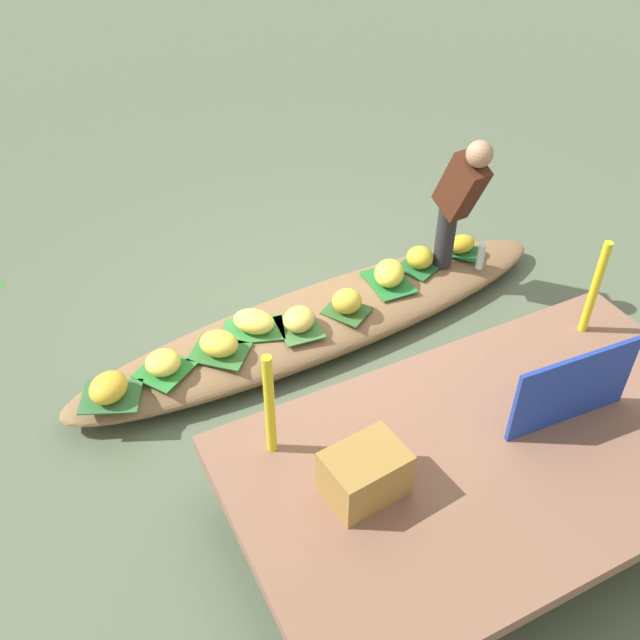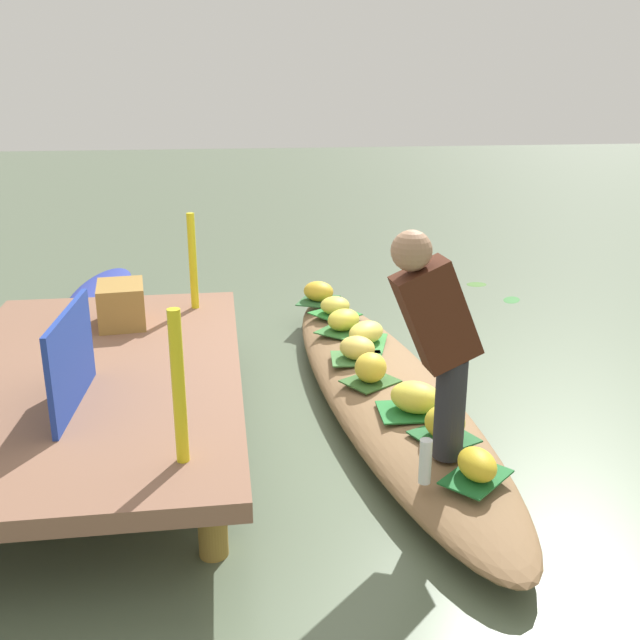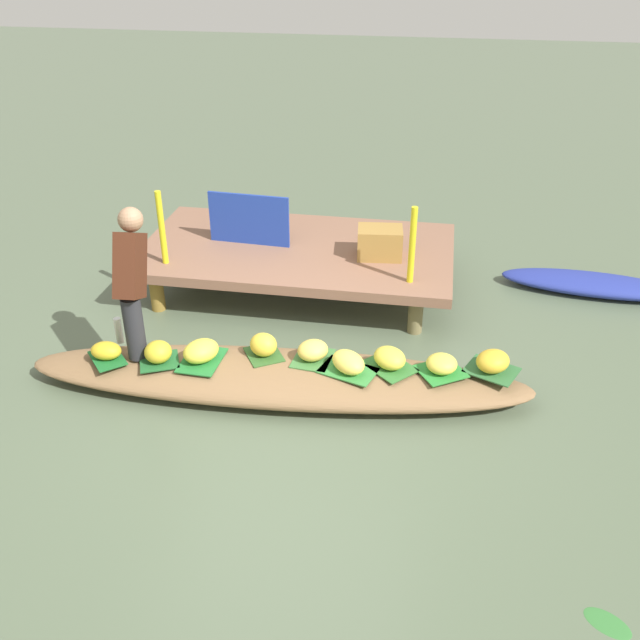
{
  "view_description": "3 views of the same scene",
  "coord_description": "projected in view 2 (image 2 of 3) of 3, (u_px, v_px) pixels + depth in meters",
  "views": [
    {
      "loc": [
        1.97,
        3.85,
        3.77
      ],
      "look_at": [
        0.25,
        0.45,
        0.56
      ],
      "focal_mm": 39.98,
      "sensor_mm": 36.0,
      "label": 1
    },
    {
      "loc": [
        -4.46,
        1.06,
        2.15
      ],
      "look_at": [
        0.46,
        0.38,
        0.5
      ],
      "focal_mm": 40.77,
      "sensor_mm": 36.0,
      "label": 2
    },
    {
      "loc": [
        1.18,
        -4.68,
        3.44
      ],
      "look_at": [
        0.25,
        0.62,
        0.35
      ],
      "focal_mm": 39.6,
      "sensor_mm": 36.0,
      "label": 3
    }
  ],
  "objects": [
    {
      "name": "leaf_mat_1",
      "position": [
        335.0,
        314.0,
        6.16
      ],
      "size": [
        0.47,
        0.46,
        0.01
      ],
      "primitive_type": "cube",
      "rotation": [
        0.0,
        0.0,
        0.58
      ],
      "color": "#2C8333",
      "rests_on": "vendor_boat"
    },
    {
      "name": "leaf_mat_8",
      "position": [
        444.0,
        437.0,
        4.04
      ],
      "size": [
        0.4,
        0.39,
        0.01
      ],
      "primitive_type": "cube",
      "rotation": [
        0.0,
        0.0,
        0.42
      ],
      "color": "#215F2C",
      "rests_on": "vendor_boat"
    },
    {
      "name": "banana_bunch_0",
      "position": [
        357.0,
        348.0,
        5.14
      ],
      "size": [
        0.35,
        0.35,
        0.16
      ],
      "primitive_type": "ellipsoid",
      "rotation": [
        0.0,
        0.0,
        0.72
      ],
      "color": "#F0CE56",
      "rests_on": "vendor_boat"
    },
    {
      "name": "leaf_mat_4",
      "position": [
        476.0,
        477.0,
        3.63
      ],
      "size": [
        0.41,
        0.43,
        0.01
      ],
      "primitive_type": "cube",
      "rotation": [
        0.0,
        0.0,
        2.29
      ],
      "color": "#1C672C",
      "rests_on": "vendor_boat"
    },
    {
      "name": "leaf_mat_7",
      "position": [
        318.0,
        301.0,
        6.52
      ],
      "size": [
        0.49,
        0.45,
        0.01
      ],
      "primitive_type": "cube",
      "rotation": [
        0.0,
        0.0,
        2.73
      ],
      "color": "#2F6635",
      "rests_on": "vendor_boat"
    },
    {
      "name": "banana_bunch_3",
      "position": [
        416.0,
        397.0,
        4.32
      ],
      "size": [
        0.38,
        0.39,
        0.18
      ],
      "primitive_type": "ellipsoid",
      "rotation": [
        0.0,
        0.0,
        4.05
      ],
      "color": "yellow",
      "rests_on": "vendor_boat"
    },
    {
      "name": "water_bottle",
      "position": [
        425.0,
        461.0,
        3.55
      ],
      "size": [
        0.06,
        0.06,
        0.23
      ],
      "primitive_type": "cylinder",
      "color": "silver",
      "rests_on": "vendor_boat"
    },
    {
      "name": "railing_post_west",
      "position": [
        179.0,
        387.0,
        3.25
      ],
      "size": [
        0.06,
        0.06,
        0.74
      ],
      "primitive_type": "cylinder",
      "color": "yellow",
      "rests_on": "dock_platform"
    },
    {
      "name": "banana_bunch_8",
      "position": [
        445.0,
        422.0,
        4.01
      ],
      "size": [
        0.31,
        0.31,
        0.18
      ],
      "primitive_type": "ellipsoid",
      "rotation": [
        0.0,
        0.0,
        2.51
      ],
      "color": "gold",
      "rests_on": "vendor_boat"
    },
    {
      "name": "leaf_mat_3",
      "position": [
        415.0,
        411.0,
        4.35
      ],
      "size": [
        0.33,
        0.45,
        0.01
      ],
      "primitive_type": "cube",
      "rotation": [
        0.0,
        0.0,
        1.53
      ],
      "color": "#237431",
      "rests_on": "vendor_boat"
    },
    {
      "name": "drifting_plant_1",
      "position": [
        477.0,
        284.0,
        8.0
      ],
      "size": [
        0.25,
        0.28,
        0.01
      ],
      "primitive_type": "ellipsoid",
      "rotation": [
        0.0,
        0.0,
        1.87
      ],
      "color": "#416F2B",
      "rests_on": "ground"
    },
    {
      "name": "banana_bunch_5",
      "position": [
        371.0,
        368.0,
        4.75
      ],
      "size": [
        0.29,
        0.28,
        0.2
      ],
      "primitive_type": "ellipsoid",
      "rotation": [
        0.0,
        0.0,
        2.79
      ],
      "color": "yellow",
      "rests_on": "vendor_boat"
    },
    {
      "name": "leaf_mat_6",
      "position": [
        366.0,
        343.0,
        5.48
      ],
      "size": [
        0.51,
        0.41,
        0.01
      ],
      "primitive_type": "cube",
      "rotation": [
        0.0,
        0.0,
        2.83
      ],
      "color": "#37863C",
      "rests_on": "vendor_boat"
    },
    {
      "name": "banana_bunch_1",
      "position": [
        335.0,
        306.0,
        6.13
      ],
      "size": [
        0.29,
        0.29,
        0.15
      ],
      "primitive_type": "ellipsoid",
      "rotation": [
        0.0,
        0.0,
        1.74
      ],
      "color": "#E8D44B",
      "rests_on": "vendor_boat"
    },
    {
      "name": "leaf_mat_2",
      "position": [
        344.0,
        330.0,
        5.76
      ],
      "size": [
        0.5,
        0.5,
        0.01
      ],
      "primitive_type": "cube",
      "rotation": [
        0.0,
        0.0,
        2.4
      ],
      "color": "#337131",
      "rests_on": "vendor_boat"
    },
    {
      "name": "banana_bunch_6",
      "position": [
        366.0,
        333.0,
        5.45
      ],
      "size": [
        0.38,
        0.38,
        0.16
      ],
      "primitive_type": "ellipsoid",
      "rotation": [
        0.0,
        0.0,
        2.34
      ],
      "color": "#F9E258",
      "rests_on": "vendor_boat"
    },
    {
      "name": "vendor_person",
      "position": [
        436.0,
        333.0,
        3.61
      ],
      "size": [
        0.21,
        0.48,
        1.22
      ],
      "color": "#28282D",
      "rests_on": "vendor_boat"
    },
    {
      "name": "railing_post_east",
      "position": [
        193.0,
        261.0,
        5.51
      ],
      "size": [
        0.06,
        0.06,
        0.74
      ],
      "primitive_type": "cylinder",
      "color": "yellow",
      "rests_on": "dock_platform"
    },
    {
      "name": "leaf_mat_5",
      "position": [
        370.0,
        381.0,
        4.78
      ],
      "size": [
        0.4,
        0.42,
        0.01
      ],
      "primitive_type": "cube",
      "rotation": [
        0.0,
        0.0,
        2.12
      ],
      "color": "#325F28",
      "rests_on": "vendor_boat"
    },
    {
      "name": "banana_bunch_4",
      "position": [
        477.0,
        464.0,
        3.6
      ],
      "size": [
        0.26,
        0.19,
        0.15
      ],
      "primitive_type": "ellipsoid",
      "rotation": [
        0.0,
        0.0,
        0.04
      ],
      "color": "gold",
      "rests_on": "vendor_boat"
    },
    {
      "name": "banana_bunch_2",
      "position": [
        344.0,
        320.0,
        5.74
      ],
      "size": [
        0.37,
        0.37,
        0.17
      ],
      "primitive_type": "ellipsoid",
      "rotation": [
        0.0,
        0.0,
        2.37
      ],
      "color": "yellow",
      "rests_on": "vendor_boat"
    },
    {
      "name": "vendor_boat",
      "position": [
        384.0,
        390.0,
        4.97
      ],
      "size": [
        4.24,
        1.11,
        0.25
      ],
      "primitive_type": "ellipsoid",
      "rotation": [
        0.0,
        0.0,
        0.07
      ],
      "color": "olive",
      "rests_on": "ground"
    },
    {
      "name": "banana_bunch_7",
      "position": [
        318.0,
        291.0,
        6.5
      ],
      "size": [
        0.37,
        0.37,
        0.18
      ],
      "primitive_type": "ellipsoid",
      "rotation": [
        0.0,
        0.0,
        3.87
      ],
      "color": "gold",
      "rests_on": "vendor_boat"
    },
    {
      "name": "moored_boat",
      "position": [
        100.0,
        292.0,
        7.37
      ],
      "size": [
        1.92,
        0.68,
        0.18
      ],
      "primitive_type": "ellipsoid",
      "rotation": [
        0.0,
        0.0,
        -0.09
      ],
      "color": "#283594",
      "rests_on": "ground"
    },
    {
      "name": "market_banner",
      "position": [
        71.0,
        359.0,
        3.86
      ],
      "size": [
        0.85,
        0.08,
        0.53
      ],
      "primitive_type": "cube",
      "rotation": [
        0.0,
        0.0,
        -0.06
      ],
      "color": "#1F3A9B",
      "rests_on": "dock_platform"
    },
    {
      "name": "produce_crate",
      "position": [
        121.0,
        304.0,
        5.19
      ],
      "size": [
        0.47,
        0.37,
        0.3
      ],
      "primitive_type": "cube",
      "rotation": [
        0.0,
        0.0,
        0.11
      ],
      "color": "olive",
      "rests_on": "dock_platform"
    },
    {
      "name": "dock_platform",
      "position": [
        92.0,
        379.0,
        4.44
      ],
      "size": [
        3.2,
        1.8,
        0.47
      ],
      "color": "#855D48",
      "rests_on": "ground"
    },
    {
      "name": "canal_water",
      "position": [
        383.0,
        407.0,
        5.01
      ],
      "size": [
        40.0,
        40.0,
        0.0
      ],
      "primitive_type": "plane",
      "color": "#55644B",
      "rests_on": "ground"
    },
    {
      "name": "leaf_mat_0",
      "position": [
        357.0,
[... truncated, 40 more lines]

